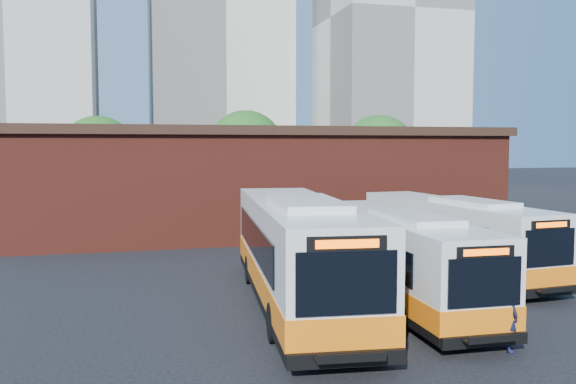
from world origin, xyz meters
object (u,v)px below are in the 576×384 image
object	(u,v)px
bus_east	(452,238)
transit_worker	(509,313)
bus_midwest	(298,256)
bus_mideast	(396,260)

from	to	relation	value
bus_east	transit_worker	bearing A→B (deg)	-116.16
bus_midwest	bus_east	bearing A→B (deg)	30.98
bus_east	transit_worker	size ratio (longest dim) A/B	6.03
bus_midwest	transit_worker	xyz separation A→B (m)	(4.12, -5.71, -0.70)
transit_worker	bus_east	bearing A→B (deg)	-8.57
bus_midwest	transit_worker	world-z (taller)	bus_midwest
bus_east	transit_worker	world-z (taller)	bus_east
bus_midwest	bus_mideast	xyz separation A→B (m)	(3.37, -0.37, -0.24)
bus_midwest	bus_east	distance (m)	8.61
bus_mideast	bus_east	world-z (taller)	bus_east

